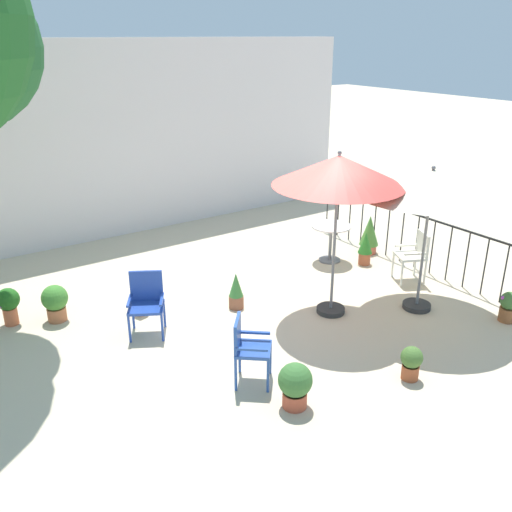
{
  "coord_description": "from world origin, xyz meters",
  "views": [
    {
      "loc": [
        -4.37,
        -6.28,
        4.05
      ],
      "look_at": [
        0.0,
        0.11,
        0.9
      ],
      "focal_mm": 38.43,
      "sensor_mm": 36.0,
      "label": 1
    }
  ],
  "objects": [
    {
      "name": "villa_facade",
      "position": [
        0.0,
        4.72,
        1.99
      ],
      "size": [
        10.75,
        0.3,
        3.99
      ],
      "primitive_type": "cube",
      "color": "silver",
      "rests_on": "ground"
    },
    {
      "name": "cafe_table_0",
      "position": [
        2.28,
        0.94,
        0.5
      ],
      "size": [
        0.75,
        0.75,
        0.72
      ],
      "color": "silver",
      "rests_on": "ground"
    },
    {
      "name": "patio_chair_1",
      "position": [
        2.88,
        -0.56,
        0.52
      ],
      "size": [
        0.61,
        0.61,
        0.88
      ],
      "color": "white",
      "rests_on": "ground"
    },
    {
      "name": "patio_umbrella_1",
      "position": [
        0.89,
        -0.65,
        2.23
      ],
      "size": [
        1.91,
        1.91,
        2.54
      ],
      "color": "#2D2D2D",
      "rests_on": "ground"
    },
    {
      "name": "patio_chair_2",
      "position": [
        -1.71,
        0.4,
        0.52
      ],
      "size": [
        0.65,
        0.63,
        0.92
      ],
      "color": "#23439F",
      "rests_on": "ground"
    },
    {
      "name": "potted_plant_0",
      "position": [
        -2.71,
        1.5,
        0.32
      ],
      "size": [
        0.39,
        0.39,
        0.57
      ],
      "color": "#AE643D",
      "rests_on": "ground"
    },
    {
      "name": "potted_plant_7",
      "position": [
        0.52,
        -2.56,
        0.25
      ],
      "size": [
        0.28,
        0.28,
        0.45
      ],
      "color": "#A24E2D",
      "rests_on": "ground"
    },
    {
      "name": "patio_chair_0",
      "position": [
        -1.2,
        -1.46,
        0.52
      ],
      "size": [
        0.61,
        0.61,
        0.88
      ],
      "color": "#274D9D",
      "rests_on": "ground"
    },
    {
      "name": "potted_plant_2",
      "position": [
        -0.25,
        0.31,
        0.29
      ],
      "size": [
        0.24,
        0.24,
        0.6
      ],
      "color": "brown",
      "rests_on": "ground"
    },
    {
      "name": "potted_plant_8",
      "position": [
        2.92,
        -2.38,
        0.25
      ],
      "size": [
        0.28,
        0.28,
        0.47
      ],
      "color": "brown",
      "rests_on": "ground"
    },
    {
      "name": "potted_plant_6",
      "position": [
        3.19,
        0.82,
        0.4
      ],
      "size": [
        0.38,
        0.38,
        0.77
      ],
      "color": "#CA6148",
      "rests_on": "ground"
    },
    {
      "name": "potted_plant_5",
      "position": [
        -3.32,
        1.77,
        0.35
      ],
      "size": [
        0.34,
        0.34,
        0.58
      ],
      "color": "#C5633E",
      "rests_on": "ground"
    },
    {
      "name": "ground_plane",
      "position": [
        0.0,
        0.0,
        0.0
      ],
      "size": [
        60.0,
        60.0,
        0.0
      ],
      "primitive_type": "plane",
      "color": "beige"
    },
    {
      "name": "terrace_railing",
      "position": [
        3.39,
        -0.0,
        0.68
      ],
      "size": [
        0.03,
        4.96,
        1.01
      ],
      "color": "black",
      "rests_on": "ground"
    },
    {
      "name": "potted_plant_1",
      "position": [
        -1.57,
        0.98,
        0.38
      ],
      "size": [
        0.24,
        0.24,
        0.74
      ],
      "color": "#CB6E3C",
      "rests_on": "ground"
    },
    {
      "name": "patio_umbrella_0",
      "position": [
        2.11,
        -1.32,
        2.05
      ],
      "size": [
        2.37,
        2.37,
        2.29
      ],
      "color": "#2D2D2D",
      "rests_on": "ground"
    },
    {
      "name": "potted_plant_3",
      "position": [
        2.71,
        0.44,
        0.34
      ],
      "size": [
        0.27,
        0.27,
        0.63
      ],
      "color": "#A95436",
      "rests_on": "ground"
    },
    {
      "name": "potted_plant_4",
      "position": [
        -1.02,
        -2.18,
        0.31
      ],
      "size": [
        0.4,
        0.4,
        0.57
      ],
      "color": "#B04D34",
      "rests_on": "ground"
    }
  ]
}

